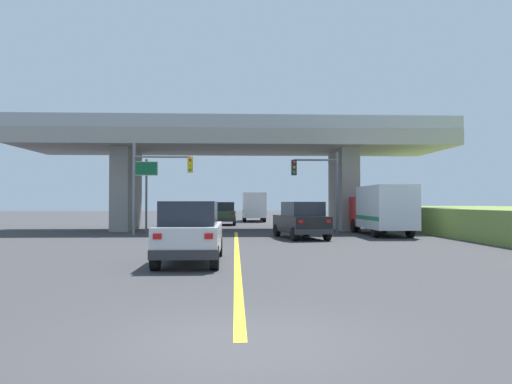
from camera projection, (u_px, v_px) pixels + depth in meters
ground at (236, 230)px, 35.36m from camera, size 160.00×160.00×0.00m
overpass_bridge at (236, 153)px, 35.48m from camera, size 30.12×8.16×7.74m
lane_divider_stripe at (237, 251)px, 19.68m from camera, size 0.20×25.68×0.01m
suv_lead at (190, 232)px, 15.94m from camera, size 1.98×4.79×2.02m
suv_crossing at (301, 220)px, 26.67m from camera, size 2.78×4.85×2.02m
box_truck at (382, 209)px, 29.48m from camera, size 2.33×7.02×2.97m
sedan_oncoming at (225, 213)px, 43.11m from camera, size 1.93×4.62×2.02m
traffic_signal_nearside at (321, 181)px, 30.26m from camera, size 2.95×0.36×5.15m
traffic_signal_farside at (154, 177)px, 29.90m from camera, size 3.69×0.36×5.64m
highway_sign at (146, 179)px, 31.93m from camera, size 1.52×0.17×4.84m
semi_truck_distant at (254, 206)px, 51.24m from camera, size 2.33×6.90×2.98m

